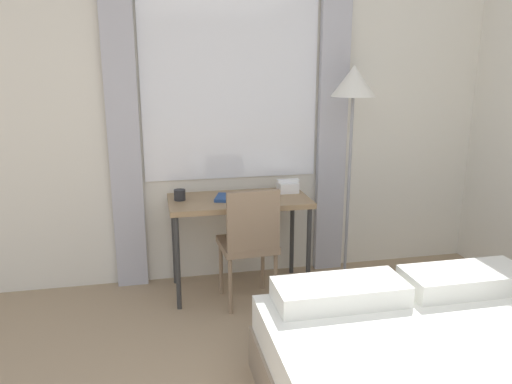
% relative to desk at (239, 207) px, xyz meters
% --- Properties ---
extents(wall_back_with_window, '(5.48, 0.13, 2.70)m').
position_rel_desk_xyz_m(wall_back_with_window, '(-0.06, 0.35, 0.67)').
color(wall_back_with_window, silver).
rests_on(wall_back_with_window, ground_plane).
extents(desk, '(1.07, 0.54, 0.76)m').
position_rel_desk_xyz_m(desk, '(0.00, 0.00, 0.00)').
color(desk, '#937551').
rests_on(desk, ground_plane).
extents(desk_chair, '(0.42, 0.42, 0.91)m').
position_rel_desk_xyz_m(desk_chair, '(0.03, -0.27, -0.16)').
color(desk_chair, '#8C7259').
rests_on(desk_chair, ground_plane).
extents(standing_lamp, '(0.34, 0.34, 1.75)m').
position_rel_desk_xyz_m(standing_lamp, '(0.86, -0.08, 0.79)').
color(standing_lamp, '#4C4C51').
rests_on(standing_lamp, ground_plane).
extents(telephone, '(0.17, 0.14, 0.11)m').
position_rel_desk_xyz_m(telephone, '(0.42, 0.11, 0.12)').
color(telephone, white).
rests_on(telephone, desk).
extents(book, '(0.31, 0.28, 0.02)m').
position_rel_desk_xyz_m(book, '(-0.05, -0.02, 0.09)').
color(book, navy).
rests_on(book, desk).
extents(mug, '(0.09, 0.09, 0.08)m').
position_rel_desk_xyz_m(mug, '(-0.45, 0.05, 0.11)').
color(mug, '#262628').
rests_on(mug, desk).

